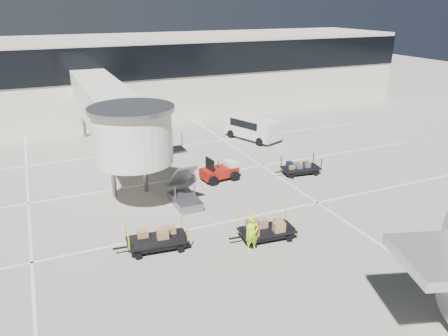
{
  "coord_description": "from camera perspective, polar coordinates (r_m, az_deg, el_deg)",
  "views": [
    {
      "loc": [
        -8.87,
        -17.57,
        11.36
      ],
      "look_at": [
        1.11,
        4.92,
        2.0
      ],
      "focal_mm": 35.0,
      "sensor_mm": 36.0,
      "label": 1
    }
  ],
  "objects": [
    {
      "name": "terminal",
      "position": [
        48.81,
        -13.9,
        11.69
      ],
      "size": [
        64.0,
        12.11,
        15.2
      ],
      "color": "beige",
      "rests_on": "ground"
    },
    {
      "name": "suitcase_cart",
      "position": [
        31.16,
        10.01,
        -0.02
      ],
      "size": [
        3.29,
        1.64,
        1.26
      ],
      "rotation": [
        0.0,
        0.0,
        -0.13
      ],
      "color": "black",
      "rests_on": "ground"
    },
    {
      "name": "box_cart_far",
      "position": [
        21.83,
        -8.71,
        -9.3
      ],
      "size": [
        3.65,
        1.76,
        1.41
      ],
      "rotation": [
        0.0,
        0.0,
        -0.11
      ],
      "color": "black",
      "rests_on": "ground"
    },
    {
      "name": "jet_bridge",
      "position": [
        31.06,
        -14.32,
        7.01
      ],
      "size": [
        5.7,
        20.4,
        6.03
      ],
      "color": "white",
      "rests_on": "ground"
    },
    {
      "name": "lane_markings",
      "position": [
        30.34,
        -6.46,
        -1.29
      ],
      "size": [
        40.0,
        30.0,
        0.02
      ],
      "color": "silver",
      "rests_on": "ground"
    },
    {
      "name": "minivan",
      "position": [
        38.59,
        3.62,
        5.45
      ],
      "size": [
        3.73,
        5.46,
        1.92
      ],
      "rotation": [
        0.0,
        0.0,
        0.37
      ],
      "color": "silver",
      "rests_on": "ground"
    },
    {
      "name": "ground",
      "position": [
        22.73,
        2.51,
        -9.18
      ],
      "size": [
        140.0,
        140.0,
        0.0
      ],
      "primitive_type": "plane",
      "color": "#AEA79B",
      "rests_on": "ground"
    },
    {
      "name": "ground_worker",
      "position": [
        21.37,
        3.71,
        -8.5
      ],
      "size": [
        0.68,
        0.47,
        1.82
      ],
      "primitive_type": "imported",
      "rotation": [
        0.0,
        0.0,
        -0.05
      ],
      "color": "#ABEE19",
      "rests_on": "ground"
    },
    {
      "name": "baggage_tug",
      "position": [
        29.66,
        -0.5,
        -0.44
      ],
      "size": [
        2.65,
        1.85,
        1.66
      ],
      "rotation": [
        0.0,
        0.0,
        0.11
      ],
      "color": "maroon",
      "rests_on": "ground"
    },
    {
      "name": "box_cart_near",
      "position": [
        22.53,
        5.51,
        -8.01
      ],
      "size": [
        3.5,
        1.65,
        1.35
      ],
      "rotation": [
        0.0,
        0.0,
        -0.09
      ],
      "color": "black",
      "rests_on": "ground"
    }
  ]
}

